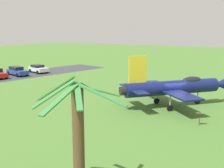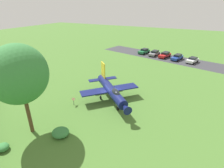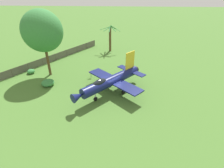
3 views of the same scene
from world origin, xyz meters
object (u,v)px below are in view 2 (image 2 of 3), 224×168
at_px(parked_car_blue, 177,57).
at_px(display_jet, 111,90).
at_px(shrub_near_fence, 3,147).
at_px(shrub_by_tree, 60,132).
at_px(shade_tree, 19,75).
at_px(info_plaque, 74,100).
at_px(palm_tree, 24,69).
at_px(parked_car_white, 192,60).
at_px(parked_car_gray, 155,53).
at_px(parked_car_red, 165,55).
at_px(parked_car_green, 144,51).

bearing_deg(parked_car_blue, display_jet, 3.78).
xyz_separation_m(shrub_near_fence, shrub_by_tree, (4.51, -3.94, 0.08)).
bearing_deg(parked_car_blue, shade_tree, -0.63).
bearing_deg(info_plaque, shrub_near_fence, 174.83).
bearing_deg(shade_tree, palm_tree, 52.50).
relative_size(shade_tree, parked_car_white, 2.39).
bearing_deg(shrub_near_fence, parked_car_gray, -6.13).
bearing_deg(info_plaque, parked_car_gray, -6.43).
bearing_deg(parked_car_red, shrub_by_tree, 9.15).
bearing_deg(info_plaque, palm_tree, 79.68).
distance_m(shrub_near_fence, parked_car_red, 44.79).
distance_m(info_plaque, parked_car_gray, 34.28).
distance_m(shrub_by_tree, parked_car_red, 39.76).
bearing_deg(shrub_near_fence, palm_tree, 42.91).
xyz_separation_m(display_jet, shrub_by_tree, (-9.77, 1.77, -1.57)).
bearing_deg(parked_car_red, parked_car_blue, 91.43).
height_order(shrub_by_tree, parked_car_white, parked_car_white).
height_order(shrub_near_fence, shrub_by_tree, shrub_by_tree).
height_order(shrub_by_tree, parked_car_blue, parked_car_blue).
distance_m(shrub_by_tree, parked_car_blue, 39.44).
distance_m(parked_car_white, parked_car_gray, 11.09).
relative_size(display_jet, info_plaque, 8.97).
distance_m(shade_tree, parked_car_white, 42.10).
bearing_deg(parked_car_gray, palm_tree, -18.75).
relative_size(parked_car_blue, parked_car_gray, 1.01).
relative_size(shrub_near_fence, parked_car_green, 0.28).
height_order(display_jet, shade_tree, shade_tree).
xyz_separation_m(shade_tree, parked_car_blue, (39.63, -11.32, -6.67)).
height_order(parked_car_red, parked_car_gray, parked_car_red).
relative_size(parked_car_red, parked_car_green, 1.09).
distance_m(display_jet, parked_car_red, 29.90).
relative_size(display_jet, parked_car_green, 2.24).
relative_size(shade_tree, parked_car_gray, 2.14).
distance_m(palm_tree, parked_car_green, 35.27).
distance_m(parked_car_white, parked_car_blue, 4.11).
distance_m(palm_tree, shrub_by_tree, 18.57).
bearing_deg(shrub_by_tree, parked_car_gray, -1.24).
distance_m(display_jet, parked_car_gray, 30.61).
xyz_separation_m(display_jet, info_plaque, (-3.49, 4.73, -1.17)).
height_order(shrub_near_fence, parked_car_red, parked_car_red).
relative_size(palm_tree, parked_car_red, 1.16).
height_order(palm_tree, parked_car_white, palm_tree).
relative_size(palm_tree, shrub_by_tree, 2.82).
bearing_deg(parked_car_gray, shade_tree, 3.35).
xyz_separation_m(shrub_by_tree, parked_car_blue, (38.69, -7.66, 0.32)).
height_order(display_jet, parked_car_red, display_jet).
distance_m(info_plaque, parked_car_blue, 34.11).
distance_m(shrub_near_fence, parked_car_blue, 44.73).
bearing_deg(parked_car_gray, display_jet, 11.28).
distance_m(shade_tree, shrub_near_fence, 7.93).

